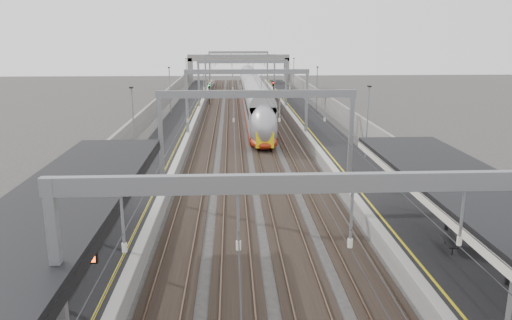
{
  "coord_description": "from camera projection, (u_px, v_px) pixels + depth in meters",
  "views": [
    {
      "loc": [
        -1.64,
        -10.3,
        11.09
      ],
      "look_at": [
        0.0,
        22.95,
        2.7
      ],
      "focal_mm": 35.0,
      "sensor_mm": 36.0,
      "label": 1
    }
  ],
  "objects": [
    {
      "name": "signal_red_far",
      "position": [
        273.0,
        88.0,
        83.66
      ],
      "size": [
        0.32,
        0.32,
        3.48
      ],
      "color": "black",
      "rests_on": "ground"
    },
    {
      "name": "signal_red_near",
      "position": [
        261.0,
        89.0,
        81.17
      ],
      "size": [
        0.32,
        0.32,
        3.48
      ],
      "color": "black",
      "rests_on": "ground"
    },
    {
      "name": "bench",
      "position": [
        451.0,
        240.0,
        23.99
      ],
      "size": [
        0.69,
        1.68,
        0.84
      ],
      "color": "black",
      "rests_on": "platform_right"
    },
    {
      "name": "platform_left",
      "position": [
        175.0,
        132.0,
        55.84
      ],
      "size": [
        4.0,
        120.0,
        1.0
      ],
      "primitive_type": "cube",
      "color": "black",
      "rests_on": "ground"
    },
    {
      "name": "platform_right",
      "position": [
        317.0,
        131.0,
        56.61
      ],
      "size": [
        4.0,
        120.0,
        1.0
      ],
      "primitive_type": "cube",
      "color": "black",
      "rests_on": "ground"
    },
    {
      "name": "train",
      "position": [
        254.0,
        100.0,
        69.96
      ],
      "size": [
        2.77,
        50.44,
        4.38
      ],
      "color": "#A0250E",
      "rests_on": "ground"
    },
    {
      "name": "signal_green",
      "position": [
        209.0,
        91.0,
        79.49
      ],
      "size": [
        0.32,
        0.32,
        3.48
      ],
      "color": "black",
      "rests_on": "ground"
    },
    {
      "name": "tracks",
      "position": [
        246.0,
        135.0,
        56.34
      ],
      "size": [
        11.4,
        140.0,
        0.2
      ],
      "color": "black",
      "rests_on": "ground"
    },
    {
      "name": "overhead_line",
      "position": [
        245.0,
        76.0,
        61.25
      ],
      "size": [
        13.0,
        140.0,
        6.6
      ],
      "color": "gray",
      "rests_on": "platform_left"
    },
    {
      "name": "overbridge",
      "position": [
        239.0,
        62.0,
        108.32
      ],
      "size": [
        22.0,
        2.2,
        6.9
      ],
      "color": "slate",
      "rests_on": "ground"
    },
    {
      "name": "wall_left",
      "position": [
        146.0,
        122.0,
        55.42
      ],
      "size": [
        0.3,
        120.0,
        3.2
      ],
      "primitive_type": "cube",
      "color": "slate",
      "rests_on": "ground"
    },
    {
      "name": "canopy_left",
      "position": [
        7.0,
        254.0,
        14.03
      ],
      "size": [
        4.4,
        30.0,
        4.24
      ],
      "color": "black",
      "rests_on": "platform_left"
    },
    {
      "name": "wall_right",
      "position": [
        345.0,
        121.0,
        56.49
      ],
      "size": [
        0.3,
        120.0,
        3.2
      ],
      "primitive_type": "cube",
      "color": "slate",
      "rests_on": "ground"
    }
  ]
}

